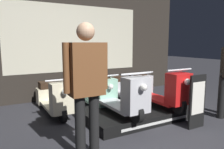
{
  "coord_description": "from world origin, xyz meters",
  "views": [
    {
      "loc": [
        -2.04,
        -2.21,
        1.45
      ],
      "look_at": [
        0.16,
        1.66,
        0.8
      ],
      "focal_mm": 35.0,
      "sensor_mm": 36.0,
      "label": 1
    }
  ],
  "objects_px": {
    "street_bollard": "(222,95)",
    "scooter_display_right": "(156,90)",
    "scooter_backrow_1": "(94,93)",
    "scooter_display_left": "(116,95)",
    "person_left_browsing": "(86,80)",
    "scooter_backrow_2": "(127,89)",
    "scooter_backrow_0": "(53,98)",
    "price_sign_board": "(197,102)"
  },
  "relations": [
    {
      "from": "scooter_display_right",
      "to": "scooter_backrow_2",
      "type": "height_order",
      "value": "scooter_display_right"
    },
    {
      "from": "scooter_backrow_1",
      "to": "price_sign_board",
      "type": "bearing_deg",
      "value": -63.47
    },
    {
      "from": "street_bollard",
      "to": "scooter_display_right",
      "type": "bearing_deg",
      "value": 139.19
    },
    {
      "from": "scooter_display_right",
      "to": "price_sign_board",
      "type": "height_order",
      "value": "scooter_display_right"
    },
    {
      "from": "scooter_display_right",
      "to": "street_bollard",
      "type": "bearing_deg",
      "value": -40.81
    },
    {
      "from": "scooter_backrow_1",
      "to": "scooter_display_left",
      "type": "bearing_deg",
      "value": -92.25
    },
    {
      "from": "scooter_backrow_1",
      "to": "street_bollard",
      "type": "relative_size",
      "value": 1.84
    },
    {
      "from": "scooter_backrow_2",
      "to": "scooter_display_right",
      "type": "bearing_deg",
      "value": -91.28
    },
    {
      "from": "scooter_display_left",
      "to": "scooter_backrow_2",
      "type": "height_order",
      "value": "scooter_display_left"
    },
    {
      "from": "scooter_display_right",
      "to": "scooter_backrow_1",
      "type": "xyz_separation_m",
      "value": [
        -0.88,
        1.08,
        -0.19
      ]
    },
    {
      "from": "scooter_display_left",
      "to": "scooter_backrow_2",
      "type": "distance_m",
      "value": 1.45
    },
    {
      "from": "scooter_backrow_2",
      "to": "person_left_browsing",
      "type": "xyz_separation_m",
      "value": [
        -1.9,
        -1.96,
        0.67
      ]
    },
    {
      "from": "scooter_display_left",
      "to": "scooter_backrow_1",
      "type": "bearing_deg",
      "value": 87.75
    },
    {
      "from": "scooter_backrow_2",
      "to": "person_left_browsing",
      "type": "height_order",
      "value": "person_left_browsing"
    },
    {
      "from": "scooter_backrow_0",
      "to": "person_left_browsing",
      "type": "height_order",
      "value": "person_left_browsing"
    },
    {
      "from": "scooter_display_right",
      "to": "scooter_backrow_2",
      "type": "xyz_separation_m",
      "value": [
        0.02,
        1.08,
        -0.19
      ]
    },
    {
      "from": "scooter_backrow_2",
      "to": "scooter_backrow_1",
      "type": "bearing_deg",
      "value": 180.0
    },
    {
      "from": "scooter_backrow_1",
      "to": "scooter_backrow_2",
      "type": "distance_m",
      "value": 0.91
    },
    {
      "from": "scooter_backrow_0",
      "to": "scooter_backrow_2",
      "type": "distance_m",
      "value": 1.82
    },
    {
      "from": "person_left_browsing",
      "to": "scooter_display_left",
      "type": "bearing_deg",
      "value": 42.78
    },
    {
      "from": "scooter_display_left",
      "to": "scooter_backrow_0",
      "type": "distance_m",
      "value": 1.4
    },
    {
      "from": "scooter_display_left",
      "to": "scooter_display_right",
      "type": "xyz_separation_m",
      "value": [
        0.93,
        0.0,
        0.0
      ]
    },
    {
      "from": "scooter_display_left",
      "to": "scooter_backrow_2",
      "type": "relative_size",
      "value": 1.0
    },
    {
      "from": "price_sign_board",
      "to": "scooter_display_right",
      "type": "bearing_deg",
      "value": 97.17
    },
    {
      "from": "scooter_backrow_1",
      "to": "street_bollard",
      "type": "xyz_separation_m",
      "value": [
        1.82,
        -1.89,
        0.13
      ]
    },
    {
      "from": "scooter_backrow_2",
      "to": "street_bollard",
      "type": "relative_size",
      "value": 1.84
    },
    {
      "from": "scooter_display_left",
      "to": "person_left_browsing",
      "type": "xyz_separation_m",
      "value": [
        -0.95,
        -0.88,
        0.49
      ]
    },
    {
      "from": "scooter_display_left",
      "to": "street_bollard",
      "type": "relative_size",
      "value": 1.84
    },
    {
      "from": "scooter_display_right",
      "to": "scooter_backrow_0",
      "type": "bearing_deg",
      "value": 148.86
    },
    {
      "from": "price_sign_board",
      "to": "street_bollard",
      "type": "height_order",
      "value": "price_sign_board"
    },
    {
      "from": "scooter_display_right",
      "to": "price_sign_board",
      "type": "xyz_separation_m",
      "value": [
        0.12,
        -0.92,
        -0.04
      ]
    },
    {
      "from": "scooter_display_right",
      "to": "scooter_backrow_2",
      "type": "bearing_deg",
      "value": 88.72
    },
    {
      "from": "scooter_display_left",
      "to": "scooter_backrow_1",
      "type": "xyz_separation_m",
      "value": [
        0.04,
        1.08,
        -0.19
      ]
    },
    {
      "from": "scooter_backrow_1",
      "to": "price_sign_board",
      "type": "relative_size",
      "value": 1.79
    },
    {
      "from": "scooter_display_left",
      "to": "scooter_backrow_2",
      "type": "xyz_separation_m",
      "value": [
        0.95,
        1.08,
        -0.19
      ]
    },
    {
      "from": "scooter_backrow_0",
      "to": "scooter_backrow_1",
      "type": "height_order",
      "value": "same"
    },
    {
      "from": "scooter_display_right",
      "to": "scooter_backrow_2",
      "type": "distance_m",
      "value": 1.1
    },
    {
      "from": "scooter_display_left",
      "to": "scooter_backrow_1",
      "type": "distance_m",
      "value": 1.1
    },
    {
      "from": "scooter_backrow_0",
      "to": "person_left_browsing",
      "type": "distance_m",
      "value": 2.07
    },
    {
      "from": "scooter_display_right",
      "to": "person_left_browsing",
      "type": "xyz_separation_m",
      "value": [
        -1.87,
        -0.88,
        0.49
      ]
    },
    {
      "from": "scooter_display_right",
      "to": "scooter_backrow_0",
      "type": "height_order",
      "value": "scooter_display_right"
    },
    {
      "from": "scooter_display_right",
      "to": "scooter_backrow_1",
      "type": "distance_m",
      "value": 1.41
    }
  ]
}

